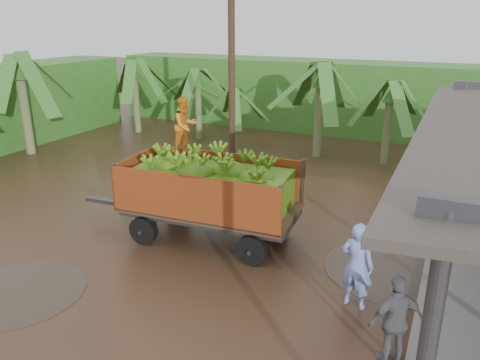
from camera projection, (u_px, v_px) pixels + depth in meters
name	position (u px, v px, depth m)	size (l,w,h in m)	color
ground	(189.00, 273.00, 11.07)	(100.00, 100.00, 0.00)	black
hedge_north	(312.00, 95.00, 24.93)	(22.00, 3.00, 3.60)	#2D661E
banana_trailer	(210.00, 190.00, 12.40)	(6.47, 2.56, 3.71)	#B34719
man_blue	(357.00, 265.00, 9.52)	(0.69, 0.45, 1.88)	#7F95E9
man_grey	(396.00, 321.00, 7.94)	(0.99, 0.41, 1.69)	slate
utility_pole	(232.00, 76.00, 16.44)	(1.20, 0.24, 7.43)	#47301E
banana_plants	(117.00, 122.00, 18.30)	(24.70, 20.03, 4.42)	#2D661E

